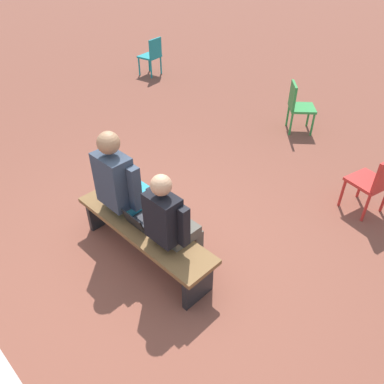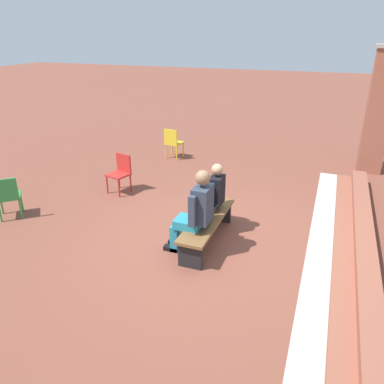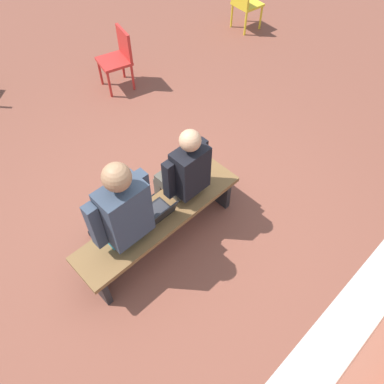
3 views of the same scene
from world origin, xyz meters
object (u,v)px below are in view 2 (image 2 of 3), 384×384
Objects in this scene: bench at (207,223)px; plastic_chair_near_bench_right at (173,142)px; person_student at (211,196)px; plastic_chair_near_bench_left at (8,195)px; person_adult at (195,210)px; laptop at (207,216)px; plastic_chair_by_pillar at (121,171)px.

bench is 4.59m from plastic_chair_near_bench_right.
plastic_chair_near_bench_left is at bearing -76.85° from person_student.
plastic_chair_near_bench_right is at bearing 162.12° from plastic_chair_near_bench_left.
laptop is at bearing 166.30° from person_adult.
plastic_chair_by_pillar and plastic_chair_near_bench_left have the same top height.
plastic_chair_near_bench_left is at bearing -82.59° from bench.
person_adult is (0.75, -0.01, 0.06)m from person_student.
plastic_chair_near_bench_left is (0.49, -3.77, 0.13)m from bench.
plastic_chair_by_pillar is (-1.38, -2.47, 0.13)m from bench.
bench is at bearing 169.00° from person_adult.
laptop is at bearing 10.68° from person_student.
plastic_chair_near_bench_left is (0.87, -3.71, -0.21)m from person_student.
plastic_chair_near_bench_right is 1.00× the size of plastic_chair_by_pillar.
person_adult reaches higher than bench.
laptop reaches higher than bench.
person_student is 1.52× the size of plastic_chair_near_bench_left.
plastic_chair_by_pillar reaches higher than bench.
person_adult is at bearing 53.77° from plastic_chair_by_pillar.
plastic_chair_by_pillar is at bearing 145.18° from plastic_chair_near_bench_left.
plastic_chair_near_bench_right is 2.57m from plastic_chair_by_pillar.
plastic_chair_near_bench_right reaches higher than laptop.
plastic_chair_near_bench_left is (0.12, -3.70, -0.27)m from person_adult.
person_student reaches higher than bench.
plastic_chair_near_bench_right is (-4.32, -2.26, -0.27)m from person_adult.
plastic_chair_near_bench_left is (4.44, -1.43, 0.00)m from plastic_chair_near_bench_right.
bench is at bearing 60.70° from plastic_chair_by_pillar.
plastic_chair_by_pillar is 1.00× the size of plastic_chair_near_bench_left.
plastic_chair_by_pillar is at bearing -2.89° from plastic_chair_near_bench_right.
plastic_chair_near_bench_right is at bearing 177.11° from plastic_chair_by_pillar.
person_student is 4.24m from plastic_chair_near_bench_right.
plastic_chair_near_bench_right is (-3.98, -2.35, -0.02)m from laptop.
bench is 2.83m from plastic_chair_by_pillar.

